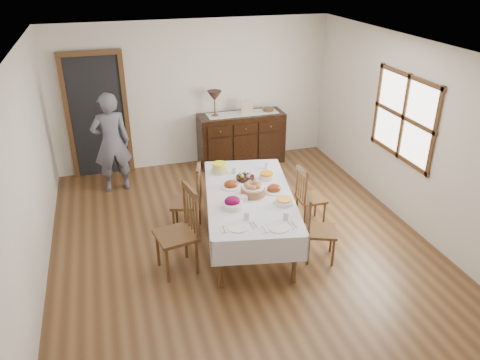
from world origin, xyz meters
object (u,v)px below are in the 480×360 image
object	(u,v)px
chair_left_near	(180,230)
person	(111,140)
dining_table	(249,200)
table_lamp	(215,97)
chair_left_far	(190,199)
chair_right_near	(318,227)
sideboard	(241,138)
chair_right_far	(308,196)

from	to	relation	value
chair_left_near	person	bearing A→B (deg)	-175.19
dining_table	table_lamp	bearing A→B (deg)	96.89
dining_table	chair_left_far	distance (m)	0.89
dining_table	person	distance (m)	2.72
person	chair_left_far	bearing A→B (deg)	112.63
chair_right_near	table_lamp	distance (m)	3.43
chair_left_far	sideboard	distance (m)	2.54
sideboard	chair_right_near	bearing A→B (deg)	-89.36
dining_table	sideboard	xyz separation A→B (m)	(0.68, 2.65, -0.19)
dining_table	chair_left_near	distance (m)	1.04
dining_table	chair_right_near	distance (m)	0.96
chair_right_near	chair_right_far	size ratio (longest dim) A/B	1.02
chair_left_near	sideboard	world-z (taller)	chair_left_near
chair_right_far	sideboard	bearing A→B (deg)	7.49
chair_right_near	sideboard	xyz separation A→B (m)	(-0.04, 3.26, 0.01)
sideboard	chair_right_far	bearing A→B (deg)	-83.30
chair_left_near	person	xyz separation A→B (m)	(-0.66, 2.48, 0.32)
chair_right_far	dining_table	bearing A→B (deg)	104.36
chair_left_far	sideboard	size ratio (longest dim) A/B	0.63
dining_table	table_lamp	size ratio (longest dim) A/B	5.13
chair_right_near	person	xyz separation A→B (m)	(-2.37, 2.76, 0.43)
chair_left_far	chair_right_near	size ratio (longest dim) A/B	1.09
sideboard	table_lamp	size ratio (longest dim) A/B	3.43
chair_right_near	sideboard	bearing A→B (deg)	22.57
chair_left_near	dining_table	bearing A→B (deg)	98.12
dining_table	chair_left_near	world-z (taller)	chair_left_near
table_lamp	chair_right_far	bearing A→B (deg)	-72.54
chair_left_near	table_lamp	world-z (taller)	table_lamp
chair_left_near	chair_right_near	distance (m)	1.73
dining_table	chair_right_near	bearing A→B (deg)	-28.85
sideboard	person	xyz separation A→B (m)	(-2.33, -0.50, 0.41)
chair_left_far	chair_right_near	xyz separation A→B (m)	(1.42, -1.13, -0.04)
chair_left_far	chair_right_near	world-z (taller)	chair_left_far
chair_left_near	chair_right_far	xyz separation A→B (m)	(1.95, 0.56, -0.11)
person	table_lamp	bearing A→B (deg)	-171.79
chair_right_far	sideboard	distance (m)	2.43
dining_table	chair_right_far	size ratio (longest dim) A/B	2.63
chair_right_far	table_lamp	distance (m)	2.70
chair_left_near	chair_left_far	xyz separation A→B (m)	(0.28, 0.85, -0.06)
chair_right_far	table_lamp	size ratio (longest dim) A/B	1.95
chair_left_near	sideboard	distance (m)	3.41
chair_left_far	table_lamp	xyz separation A→B (m)	(0.90, 2.15, 0.80)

